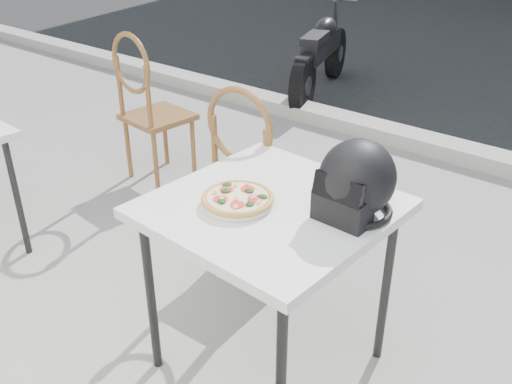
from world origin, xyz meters
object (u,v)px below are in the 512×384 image
Objects in this scene: cafe_table_main at (271,220)px; cafe_chair_side at (147,101)px; motorcycle at (321,56)px; pizza at (238,198)px; plate at (238,203)px; cafe_chair_main at (251,170)px; helmet at (356,183)px.

cafe_chair_side is at bearing 152.68° from cafe_table_main.
cafe_chair_side is 0.63× the size of motorcycle.
motorcycle is at bearing 117.86° from pizza.
plate is 0.79m from cafe_chair_main.
cafe_chair_main is 0.98× the size of cafe_chair_side.
helmet is 3.91m from motorcycle.
plate is 1.93m from cafe_chair_side.
cafe_chair_side reaches higher than plate.
cafe_table_main is at bearing 158.87° from cafe_chair_side.
plate is at bearing -148.33° from helmet.
plate is 3.88m from motorcycle.
cafe_chair_main is at bearing 169.26° from cafe_chair_side.
helmet is 0.28× the size of cafe_chair_side.
pizza is at bearing -148.36° from helmet.
motorcycle is (-1.80, 3.41, -0.45)m from pizza.
pizza is 0.45m from helmet.
cafe_table_main is 2.94× the size of helmet.
cafe_chair_side is at bearing 149.15° from pizza.
plate is 0.34× the size of cafe_chair_main.
pizza is (0.00, 0.00, 0.02)m from plate.
motorcycle is (-1.37, 2.79, -0.20)m from cafe_chair_main.
cafe_chair_side is (-1.74, 0.90, -0.13)m from cafe_table_main.
cafe_chair_main is at bearing 125.20° from pizza.
cafe_chair_main is (-0.43, 0.61, -0.23)m from plate.
cafe_table_main is 1.97m from cafe_chair_side.
helmet reaches higher than motorcycle.
helmet is at bearing 29.63° from plate.
cafe_chair_side is at bearing 161.27° from helmet.
cafe_chair_main is (-0.43, 0.61, -0.25)m from pizza.
motorcycle is (-1.80, 3.41, -0.43)m from plate.
plate is 0.45m from helmet.
pizza is at bearing 155.34° from cafe_chair_side.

